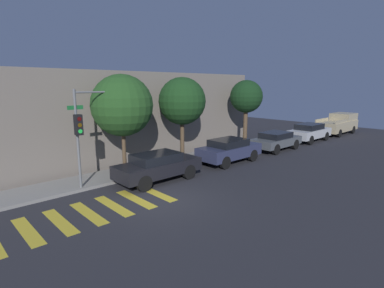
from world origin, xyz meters
The scene contains 13 objects.
ground_plane centered at (0.00, 0.00, 0.00)m, with size 60.00×60.00×0.00m, color #28282D.
sidewalk centered at (0.00, 4.30, 0.07)m, with size 26.00×2.19×0.14m, color gray.
building_row centered at (0.00, 8.79, 2.78)m, with size 26.00×6.00×5.56m, color slate.
crosswalk centered at (-2.85, 0.80, 0.00)m, with size 6.71×2.60×0.00m.
traffic_light_pole centered at (-1.61, 3.37, 3.18)m, with size 2.09×0.56×4.59m.
sedan_near_corner centered at (1.38, 2.10, 0.79)m, with size 4.41×1.75×1.44m.
sedan_middle centered at (6.84, 2.10, 0.81)m, with size 4.28×1.85×1.49m.
sedan_far_end centered at (12.16, 2.10, 0.75)m, with size 4.26×1.88×1.36m.
sedan_tail_of_row centered at (17.41, 2.10, 0.82)m, with size 4.60×1.82×1.52m.
pickup_truck centered at (23.39, 2.10, 1.01)m, with size 5.43×2.10×1.98m.
tree_near_corner centered at (0.65, 4.06, 3.72)m, with size 3.16×3.16×5.31m.
tree_midblock centered at (4.70, 4.06, 3.79)m, with size 2.84×2.84×5.23m.
tree_far_end centered at (10.98, 4.06, 3.88)m, with size 2.40×2.40×5.13m.
Camera 1 is at (-7.16, -9.61, 4.75)m, focal length 28.00 mm.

